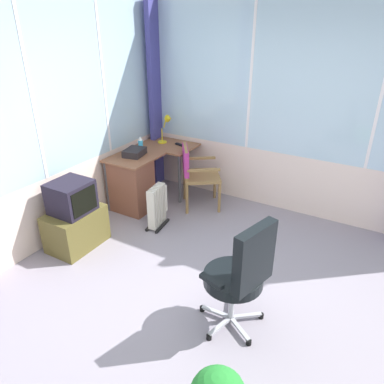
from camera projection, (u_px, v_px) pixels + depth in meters
ground at (229, 308)px, 3.40m from camera, size 5.21×5.57×0.06m
north_window_panel at (35, 125)px, 3.82m from camera, size 4.21×0.07×2.80m
east_window_panel at (308, 110)px, 4.43m from camera, size 0.07×4.57×2.80m
curtain_corner at (156, 98)px, 5.33m from camera, size 0.33×0.10×2.70m
desk at (134, 181)px, 4.95m from camera, size 1.28×0.80×0.74m
desk_lamp at (167, 124)px, 5.30m from camera, size 0.23×0.20×0.41m
tv_remote at (179, 145)px, 5.26m from camera, size 0.08×0.16×0.02m
spray_bottle at (141, 144)px, 4.99m from camera, size 0.06×0.06×0.22m
paper_tray at (135, 152)px, 4.87m from camera, size 0.34×0.28×0.09m
wooden_armchair at (193, 169)px, 4.92m from camera, size 0.67×0.67×0.88m
office_chair at (242, 272)px, 2.90m from camera, size 0.63×0.58×1.05m
tv_on_stand at (75, 218)px, 4.13m from camera, size 0.64×0.44×0.81m
space_heater at (158, 206)px, 4.57m from camera, size 0.40×0.22×0.55m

